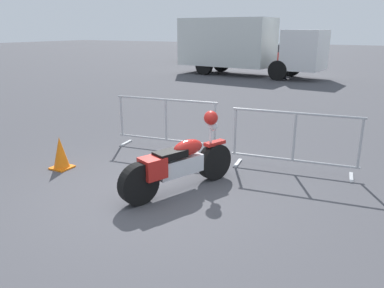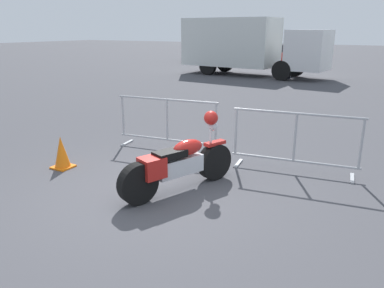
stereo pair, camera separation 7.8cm
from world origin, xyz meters
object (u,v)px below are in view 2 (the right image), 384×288
motorcycle (179,163)px  crowd_barrier_far (295,141)px  traffic_cone (62,153)px  parked_car_black (206,52)px  pedestrian (289,60)px  parked_car_red (278,54)px  box_truck (246,44)px  crowd_barrier_near (167,123)px  parked_car_silver (241,53)px

motorcycle → crowd_barrier_far: size_ratio=0.91×
crowd_barrier_far → traffic_cone: bearing=-152.8°
parked_car_black → pedestrian: size_ratio=2.63×
parked_car_black → parked_car_red: size_ratio=1.03×
parked_car_black → box_truck: bearing=-148.6°
crowd_barrier_near → parked_car_black: size_ratio=0.50×
crowd_barrier_far → pedestrian: pedestrian is taller
parked_car_red → box_truck: bearing=173.9°
motorcycle → box_truck: box_truck is taller
parked_car_silver → pedestrian: bearing=-152.1°
crowd_barrier_far → parked_car_black: 23.49m
parked_car_silver → box_truck: bearing=-165.3°
motorcycle → crowd_barrier_near: (-1.33, 1.69, 0.10)m
traffic_cone → parked_car_red: bearing=97.4°
motorcycle → crowd_barrier_far: 2.15m
motorcycle → crowd_barrier_far: bearing=-16.8°
parked_car_silver → motorcycle: bearing=-169.0°
box_truck → parked_car_silver: box_truck is taller
parked_car_silver → parked_car_red: 2.83m
box_truck → traffic_cone: (2.50, -14.92, -1.35)m
traffic_cone → box_truck: bearing=99.5°
pedestrian → traffic_cone: (0.02, -14.64, -0.63)m
parked_car_black → parked_car_red: bearing=-98.8°
parked_car_silver → crowd_barrier_near: bearing=-170.8°
crowd_barrier_near → pedestrian: size_ratio=1.30×
pedestrian → parked_car_black: bearing=-155.5°
crowd_barrier_far → parked_car_red: (-6.57, 20.10, 0.15)m
parked_car_silver → traffic_cone: (5.70, -22.17, -0.45)m
parked_car_red → pedestrian: pedestrian is taller
pedestrian → parked_car_silver: bearing=-167.8°
box_truck → parked_car_silver: (-3.20, 7.25, -0.90)m
motorcycle → traffic_cone: 2.38m
crowd_barrier_far → parked_car_silver: (-9.39, 20.28, 0.18)m
crowd_barrier_far → parked_car_red: parked_car_red is taller
crowd_barrier_far → parked_car_black: (-12.21, 20.07, 0.17)m
motorcycle → pedestrian: size_ratio=1.19×
crowd_barrier_far → box_truck: box_truck is taller
motorcycle → box_truck: bearing=39.7°
crowd_barrier_near → motorcycle: bearing=-51.8°
parked_car_red → parked_car_black: bearing=81.2°
box_truck → parked_car_red: (-0.38, 7.07, -0.93)m
pedestrian → traffic_cone: pedestrian is taller
parked_car_red → traffic_cone: 22.19m
crowd_barrier_near → parked_car_black: (-9.56, 20.07, 0.17)m
parked_car_silver → traffic_cone: size_ratio=7.62×
crowd_barrier_near → pedestrian: bearing=94.8°
box_truck → pedestrian: box_truck is taller
motorcycle → traffic_cone: size_ratio=3.40×
parked_car_red → parked_car_silver: bearing=77.3°
box_truck → traffic_cone: bearing=-76.3°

